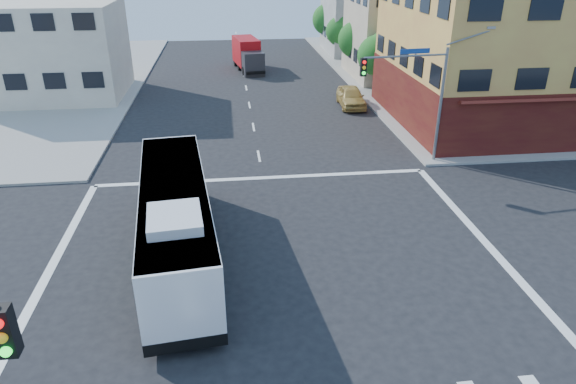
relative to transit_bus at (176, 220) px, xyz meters
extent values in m
plane|color=black|center=(4.20, -1.45, -1.82)|extent=(120.00, 120.00, 0.00)
cube|color=#99968E|center=(39.20, 33.55, -1.74)|extent=(50.00, 50.00, 0.15)
cube|color=gold|center=(24.20, 17.05, 5.18)|extent=(18.00, 15.00, 14.00)
cube|color=#551F13|center=(24.20, 17.05, 0.18)|extent=(18.09, 15.08, 4.00)
cube|color=#B9AA8D|center=(21.20, 32.55, 2.68)|extent=(12.00, 10.00, 9.00)
cube|color=#A7A7A2|center=(21.20, 46.55, 3.18)|extent=(12.00, 10.00, 10.00)
cube|color=beige|center=(-12.80, 28.55, 2.18)|extent=(12.00, 10.00, 8.00)
cylinder|color=slate|center=(15.00, 9.35, 1.68)|extent=(0.18, 0.18, 7.00)
cylinder|color=slate|center=(12.50, 9.10, 4.78)|extent=(5.01, 0.62, 0.12)
cube|color=black|center=(10.00, 8.85, 4.28)|extent=(0.32, 0.30, 1.00)
sphere|color=#FF0C0C|center=(10.00, 8.68, 4.58)|extent=(0.20, 0.20, 0.20)
sphere|color=yellow|center=(10.00, 8.68, 4.28)|extent=(0.20, 0.20, 0.20)
sphere|color=#19FF33|center=(10.00, 8.68, 3.98)|extent=(0.20, 0.20, 0.20)
cube|color=navy|center=(13.00, 9.15, 5.03)|extent=(1.80, 0.22, 0.28)
cube|color=gray|center=(17.50, 9.60, 6.18)|extent=(0.50, 0.22, 0.14)
cube|color=black|center=(-1.60, -11.75, 4.28)|extent=(0.32, 0.30, 1.00)
sphere|color=yellow|center=(-1.60, -11.92, 4.28)|extent=(0.20, 0.20, 0.20)
sphere|color=#19FF33|center=(-1.60, -11.92, 3.98)|extent=(0.20, 0.20, 0.20)
cylinder|color=#392815|center=(16.00, 26.55, -0.86)|extent=(0.28, 0.28, 1.92)
sphere|color=#1C5017|center=(16.00, 26.55, 1.55)|extent=(3.60, 3.60, 3.60)
sphere|color=#1C5017|center=(16.40, 26.25, 2.45)|extent=(2.52, 2.52, 2.52)
cylinder|color=#392815|center=(16.00, 34.55, -0.82)|extent=(0.28, 0.28, 1.99)
sphere|color=#1C5017|center=(16.00, 34.55, 1.70)|extent=(3.80, 3.80, 3.80)
sphere|color=#1C5017|center=(16.40, 34.25, 2.65)|extent=(2.66, 2.66, 2.66)
cylinder|color=#392815|center=(16.00, 42.55, -0.87)|extent=(0.28, 0.28, 1.89)
sphere|color=#1C5017|center=(16.00, 42.55, 1.43)|extent=(3.40, 3.40, 3.40)
sphere|color=#1C5017|center=(16.40, 42.25, 2.28)|extent=(2.38, 2.38, 2.38)
cylinder|color=#392815|center=(16.00, 50.55, -0.80)|extent=(0.28, 0.28, 2.03)
sphere|color=#1C5017|center=(16.00, 50.55, 1.81)|extent=(4.00, 4.00, 4.00)
sphere|color=#1C5017|center=(16.40, 50.25, 2.81)|extent=(2.80, 2.80, 2.80)
cube|color=black|center=(0.00, 0.02, -1.24)|extent=(4.02, 12.78, 0.47)
cube|color=silver|center=(0.00, 0.02, 0.04)|extent=(4.00, 12.75, 2.98)
cube|color=black|center=(0.00, 0.02, 0.22)|extent=(4.01, 12.38, 1.31)
cube|color=black|center=(-0.67, 6.19, 0.11)|extent=(2.44, 0.33, 1.41)
cube|color=#E5590C|center=(-0.67, 6.22, 1.16)|extent=(1.99, 0.27, 0.29)
cube|color=silver|center=(0.00, 0.02, 1.46)|extent=(3.92, 12.50, 0.13)
cube|color=silver|center=(0.34, -3.09, 1.71)|extent=(2.10, 2.49, 0.38)
cube|color=#14703E|center=(-1.28, -0.64, -0.72)|extent=(0.64, 5.71, 0.29)
cube|color=#14703E|center=(1.39, -0.35, -0.72)|extent=(0.64, 5.71, 0.29)
cylinder|color=black|center=(-1.68, 3.88, -1.28)|extent=(0.43, 1.11, 1.09)
cylinder|color=#99999E|center=(-1.82, 3.86, -1.28)|extent=(0.10, 0.54, 0.54)
cylinder|color=black|center=(0.81, 4.14, -1.28)|extent=(0.43, 1.11, 1.09)
cylinder|color=#99999E|center=(0.95, 4.16, -1.28)|extent=(0.10, 0.54, 0.54)
cylinder|color=black|center=(-0.81, -4.10, -1.28)|extent=(0.43, 1.11, 1.09)
cylinder|color=#99999E|center=(-0.96, -4.12, -1.28)|extent=(0.10, 0.54, 0.54)
cylinder|color=black|center=(1.67, -3.83, -1.28)|extent=(0.43, 1.11, 1.09)
cylinder|color=#99999E|center=(1.82, -3.82, -1.28)|extent=(0.10, 0.54, 0.54)
cube|color=#27272B|center=(5.20, 34.89, -0.63)|extent=(2.40, 2.32, 2.39)
cube|color=black|center=(5.33, 34.03, -0.26)|extent=(1.92, 0.37, 0.92)
cube|color=#AA0C11|center=(4.66, 38.34, 0.11)|extent=(2.97, 5.42, 2.75)
cube|color=black|center=(4.83, 37.25, -1.31)|extent=(3.13, 7.57, 0.28)
cylinder|color=black|center=(4.22, 34.92, -1.36)|extent=(0.40, 0.95, 0.92)
cylinder|color=black|center=(6.12, 35.22, -1.36)|extent=(0.40, 0.95, 0.92)
cylinder|color=black|center=(3.81, 37.55, -1.36)|extent=(0.40, 0.95, 0.92)
cylinder|color=black|center=(5.71, 37.85, -1.36)|extent=(0.40, 0.95, 0.92)
cylinder|color=black|center=(3.45, 39.82, -1.36)|extent=(0.40, 0.95, 0.92)
cylinder|color=black|center=(5.35, 40.12, -1.36)|extent=(0.40, 0.95, 0.92)
imported|color=tan|center=(12.68, 22.13, -0.98)|extent=(2.20, 5.00, 1.67)
camera|label=1|loc=(2.41, -19.22, 10.24)|focal=32.00mm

